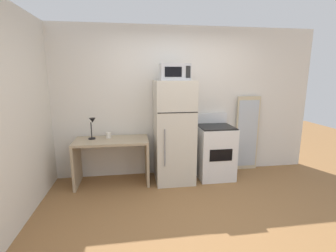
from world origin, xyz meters
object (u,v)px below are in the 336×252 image
(oven_range, at_px, (215,151))
(leaning_mirror, at_px, (247,134))
(refrigerator, at_px, (174,132))
(microwave, at_px, (175,72))
(desk, at_px, (112,153))
(coffee_mug, at_px, (109,135))
(desk_lamp, at_px, (92,125))

(oven_range, distance_m, leaning_mirror, 0.79)
(refrigerator, distance_m, microwave, 0.98)
(desk, bearing_deg, leaning_mirror, 5.76)
(coffee_mug, bearing_deg, refrigerator, -7.56)
(desk, distance_m, desk_lamp, 0.56)
(coffee_mug, height_order, oven_range, oven_range)
(microwave, relative_size, leaning_mirror, 0.33)
(coffee_mug, relative_size, oven_range, 0.09)
(refrigerator, relative_size, microwave, 3.69)
(oven_range, relative_size, leaning_mirror, 0.79)
(coffee_mug, relative_size, refrigerator, 0.06)
(desk_lamp, relative_size, oven_range, 0.32)
(coffee_mug, xyz_separation_m, refrigerator, (1.08, -0.14, 0.05))
(desk_lamp, xyz_separation_m, coffee_mug, (0.24, 0.05, -0.19))
(desk_lamp, height_order, leaning_mirror, leaning_mirror)
(refrigerator, height_order, microwave, microwave)
(coffee_mug, xyz_separation_m, oven_range, (1.82, -0.12, -0.33))
(desk_lamp, distance_m, coffee_mug, 0.31)
(desk_lamp, relative_size, coffee_mug, 3.72)
(coffee_mug, bearing_deg, desk_lamp, -168.96)
(coffee_mug, bearing_deg, leaning_mirror, 3.09)
(desk, xyz_separation_m, coffee_mug, (-0.05, 0.11, 0.27))
(leaning_mirror, bearing_deg, desk, -174.24)
(desk, distance_m, oven_range, 1.76)
(desk_lamp, relative_size, refrigerator, 0.21)
(microwave, distance_m, leaning_mirror, 1.86)
(desk_lamp, bearing_deg, coffee_mug, 11.04)
(desk, xyz_separation_m, leaning_mirror, (2.48, 0.25, 0.17))
(coffee_mug, height_order, refrigerator, refrigerator)
(desk_lamp, bearing_deg, microwave, -5.06)
(desk_lamp, xyz_separation_m, microwave, (1.33, -0.12, 0.84))
(microwave, height_order, oven_range, microwave)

